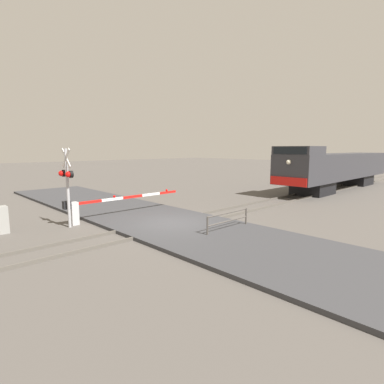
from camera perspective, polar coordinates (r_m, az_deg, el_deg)
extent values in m
plane|color=#514C47|center=(15.32, -3.66, -6.33)|extent=(160.00, 160.00, 0.00)
cube|color=#59544C|center=(15.85, -5.33, -5.58)|extent=(0.08, 80.00, 0.15)
cube|color=#59544C|center=(14.78, -1.86, -6.56)|extent=(0.08, 80.00, 0.15)
cube|color=#38383A|center=(15.31, -3.66, -6.05)|extent=(36.00, 5.56, 0.15)
cube|color=black|center=(27.56, 21.67, 0.69)|extent=(2.63, 3.20, 1.05)
cube|color=black|center=(36.93, 28.30, 2.05)|extent=(2.63, 3.20, 1.05)
cube|color=#333338|center=(32.06, 25.65, 4.45)|extent=(3.09, 18.36, 2.31)
cube|color=#333338|center=(24.90, 19.37, 7.36)|extent=(3.03, 2.79, 0.65)
cube|color=black|center=(23.64, 17.78, 7.41)|extent=(2.63, 0.06, 0.52)
cube|color=red|center=(23.76, 17.53, 1.91)|extent=(2.94, 0.08, 0.64)
sphere|color=#F2EACC|center=(23.64, 17.67, 5.37)|extent=(0.36, 0.36, 0.36)
cylinder|color=#ADADB2|center=(15.81, -22.25, 0.59)|extent=(0.14, 0.14, 3.83)
cube|color=white|center=(15.70, -22.54, 5.90)|extent=(0.95, 0.04, 0.95)
cube|color=white|center=(15.70, -22.54, 5.90)|extent=(0.95, 0.04, 0.95)
cube|color=black|center=(15.74, -22.39, 3.18)|extent=(1.04, 0.08, 0.08)
sphere|color=red|center=(16.10, -23.27, 3.22)|extent=(0.28, 0.28, 0.28)
sphere|color=red|center=(15.32, -22.17, 3.07)|extent=(0.28, 0.28, 0.28)
cylinder|color=black|center=(16.14, -22.87, 3.26)|extent=(0.34, 0.14, 0.34)
cylinder|color=black|center=(15.36, -21.75, 3.10)|extent=(0.34, 0.14, 0.34)
cube|color=silver|center=(16.46, -21.19, -3.78)|extent=(0.36, 0.36, 1.16)
cube|color=black|center=(16.25, -22.42, -2.27)|extent=(0.28, 0.36, 0.40)
cube|color=red|center=(16.70, -18.59, -1.80)|extent=(0.10, 1.30, 0.14)
cube|color=white|center=(17.28, -14.70, -1.32)|extent=(0.10, 1.30, 0.14)
cube|color=red|center=(17.93, -11.08, -0.87)|extent=(0.10, 1.30, 0.14)
cube|color=white|center=(18.64, -7.72, -0.44)|extent=(0.10, 1.30, 0.14)
cube|color=red|center=(19.42, -4.62, -0.05)|extent=(0.10, 1.30, 0.14)
sphere|color=red|center=(17.31, -14.36, -0.82)|extent=(0.14, 0.14, 0.14)
sphere|color=red|center=(19.36, -4.79, 0.34)|extent=(0.14, 0.14, 0.14)
cube|color=#999993|center=(16.31, -31.95, -4.44)|extent=(0.50, 0.40, 1.25)
cylinder|color=#4C4742|center=(13.16, 2.91, -6.63)|extent=(0.08, 0.08, 0.95)
cylinder|color=#4C4742|center=(15.21, 10.10, -4.71)|extent=(0.08, 0.08, 0.95)
cylinder|color=#4C4742|center=(14.06, 6.80, -3.89)|extent=(0.06, 2.75, 0.06)
cylinder|color=#4C4742|center=(14.14, 6.78, -5.42)|extent=(0.06, 2.75, 0.06)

